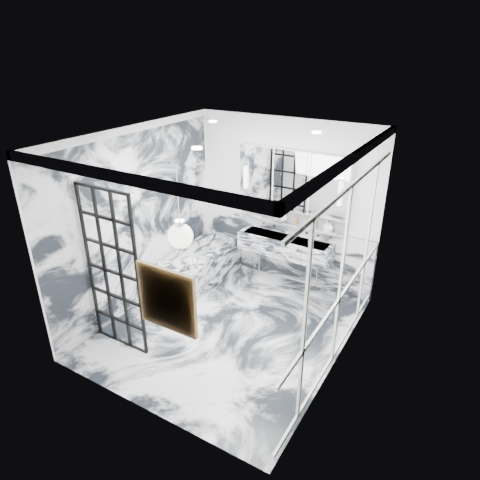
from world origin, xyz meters
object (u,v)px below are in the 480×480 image
Objects in this scene: crittall_door at (113,272)px; bathtub at (199,267)px; mirror_cabinet at (293,181)px; trough_sink at (285,246)px.

bathtub is (-0.07, 1.95, -0.86)m from crittall_door.
trough_sink is at bearing -90.00° from mirror_cabinet.
mirror_cabinet is 1.15× the size of bathtub.
crittall_door is 1.19× the size of mirror_cabinet.
bathtub is at bearing 92.39° from crittall_door.
trough_sink is 0.84× the size of mirror_cabinet.
mirror_cabinet reaches higher than crittall_door.
trough_sink reaches higher than bathtub.
bathtub is at bearing -147.94° from mirror_cabinet.
bathtub is at bearing -153.52° from trough_sink.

